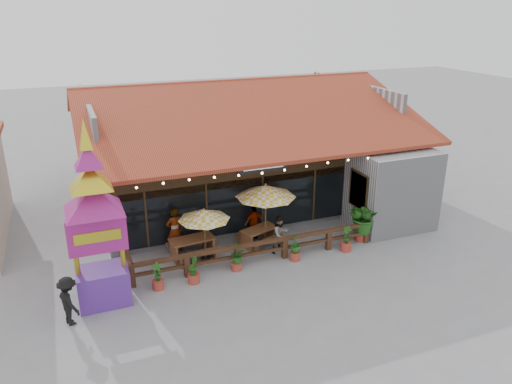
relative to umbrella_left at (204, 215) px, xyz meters
name	(u,v)px	position (x,y,z in m)	size (l,w,h in m)	color
ground	(290,250)	(3.48, -0.58, -1.92)	(100.00, 100.00, 0.00)	gray
restaurant_building	(241,156)	(3.74, 6.03, 0.29)	(15.50, 14.73, 6.09)	#B0B0B5
patio_railing	(241,249)	(1.22, -0.84, -1.30)	(10.00, 2.60, 0.92)	#472D19
umbrella_left	(204,215)	(0.00, 0.00, 0.00)	(2.37, 2.37, 2.20)	brown
umbrella_right	(266,191)	(2.77, 0.43, 0.44)	(3.32, 3.32, 2.70)	brown
picnic_table_left	(192,245)	(-0.44, 0.30, -1.35)	(1.89, 1.67, 0.85)	brown
picnic_table_right	(259,234)	(2.46, 0.36, -1.40)	(1.95, 1.81, 0.76)	brown
thai_sign_tower	(93,204)	(-4.06, -1.71, 1.70)	(2.54, 2.54, 6.84)	#53268C
tropical_plant	(362,217)	(6.70, -0.83, -0.82)	(1.65, 1.75, 1.92)	#973529
diner_a	(175,230)	(-0.97, 1.01, -0.94)	(0.71, 0.47, 1.95)	#332210
diner_b	(280,234)	(3.02, -0.54, -1.12)	(0.77, 0.60, 1.59)	#332210
diner_c	(254,223)	(2.48, 0.99, -1.16)	(0.89, 0.37, 1.51)	#332210
pedestrian	(69,301)	(-5.18, -2.59, -1.09)	(1.07, 0.61, 1.65)	black
planter_a	(158,278)	(-2.20, -1.54, -1.48)	(0.43, 0.43, 1.04)	#973529
planter_b	(193,271)	(-0.91, -1.60, -1.43)	(0.46, 0.50, 1.07)	#973529
planter_c	(236,257)	(0.86, -1.30, -1.36)	(0.77, 0.79, 0.98)	#973529
planter_d	(295,249)	(3.29, -1.39, -1.41)	(0.54, 0.54, 1.04)	#973529
planter_e	(346,240)	(5.58, -1.45, -1.45)	(0.45, 0.47, 1.11)	#973529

